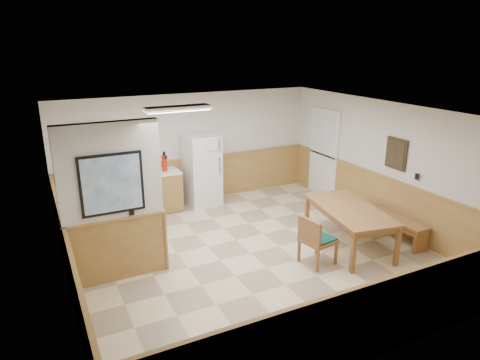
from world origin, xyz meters
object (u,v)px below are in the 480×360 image
dining_table (350,213)px  dining_chair (314,238)px  refrigerator (202,170)px  soap_bottle (97,174)px  fire_extinguisher (165,163)px  dining_bench (389,220)px

dining_table → dining_chair: bearing=-153.3°
refrigerator → dining_table: size_ratio=0.80×
dining_table → soap_bottle: size_ratio=8.29×
fire_extinguisher → soap_bottle: bearing=-163.7°
dining_bench → fire_extinguisher: (-3.40, 3.23, 0.75)m
dining_table → dining_bench: size_ratio=1.27×
fire_extinguisher → soap_bottle: size_ratio=1.78×
dining_bench → dining_chair: 1.97m
dining_chair → refrigerator: bearing=90.4°
soap_bottle → dining_chair: bearing=-51.0°
fire_extinguisher → dining_bench: bearing=-25.3°
dining_bench → soap_bottle: 5.86m
dining_bench → dining_chair: (-1.94, -0.25, 0.15)m
dining_bench → soap_bottle: bearing=144.0°
dining_bench → refrigerator: bearing=126.8°
dining_table → dining_bench: 1.03m
refrigerator → dining_table: refrigerator is taller
refrigerator → soap_bottle: refrigerator is taller
fire_extinguisher → refrigerator: bearing=16.6°
refrigerator → dining_table: bearing=-67.1°
dining_table → dining_chair: 1.02m
dining_bench → fire_extinguisher: 4.75m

